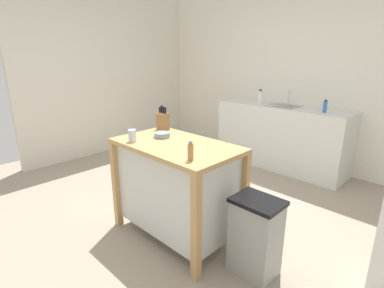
{
  "coord_description": "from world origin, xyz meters",
  "views": [
    {
      "loc": [
        2.0,
        -1.73,
        1.66
      ],
      "look_at": [
        0.19,
        0.12,
        0.85
      ],
      "focal_mm": 27.69,
      "sensor_mm": 36.0,
      "label": 1
    }
  ],
  "objects": [
    {
      "name": "kitchen_island",
      "position": [
        0.19,
        -0.08,
        0.5
      ],
      "size": [
        1.12,
        0.66,
        0.9
      ],
      "color": "tan",
      "rests_on": "ground"
    },
    {
      "name": "knife_block",
      "position": [
        -0.25,
        0.15,
        0.99
      ],
      "size": [
        0.11,
        0.09,
        0.25
      ],
      "color": "olive",
      "rests_on": "kitchen_island"
    },
    {
      "name": "wall_left",
      "position": [
        -2.55,
        0.98,
        1.3
      ],
      "size": [
        0.1,
        3.17,
        2.6
      ],
      "primitive_type": "cube",
      "color": "silver",
      "rests_on": "ground"
    },
    {
      "name": "bottle_dish_soap",
      "position": [
        0.6,
        2.12,
        0.99
      ],
      "size": [
        0.05,
        0.05,
        0.17
      ],
      "color": "blue",
      "rests_on": "sink_counter"
    },
    {
      "name": "sink_faucet",
      "position": [
        -0.01,
        2.36,
        1.03
      ],
      "size": [
        0.02,
        0.02,
        0.22
      ],
      "color": "#B7BCC1",
      "rests_on": "sink_counter"
    },
    {
      "name": "bowl_ceramic_small",
      "position": [
        -0.04,
        -0.04,
        0.93
      ],
      "size": [
        0.15,
        0.15,
        0.05
      ],
      "color": "gray",
      "rests_on": "kitchen_island"
    },
    {
      "name": "drinking_cup",
      "position": [
        -0.12,
        -0.31,
        0.96
      ],
      "size": [
        0.07,
        0.07,
        0.11
      ],
      "color": "silver",
      "rests_on": "kitchen_island"
    },
    {
      "name": "bottle_spray_cleaner",
      "position": [
        -0.37,
        2.15,
        1.02
      ],
      "size": [
        0.06,
        0.06,
        0.21
      ],
      "color": "white",
      "rests_on": "sink_counter"
    },
    {
      "name": "ground_plane",
      "position": [
        0.0,
        0.0,
        0.0
      ],
      "size": [
        6.13,
        6.13,
        0.0
      ],
      "primitive_type": "plane",
      "color": "gray",
      "rests_on": "ground"
    },
    {
      "name": "wall_back",
      "position": [
        0.0,
        2.57,
        1.3
      ],
      "size": [
        5.1,
        0.1,
        2.6
      ],
      "primitive_type": "cube",
      "color": "silver",
      "rests_on": "ground"
    },
    {
      "name": "sink_counter",
      "position": [
        -0.01,
        2.22,
        0.46
      ],
      "size": [
        1.9,
        0.6,
        0.92
      ],
      "color": "silver",
      "rests_on": "ground"
    },
    {
      "name": "pepper_grinder",
      "position": [
        0.57,
        -0.28,
        0.97
      ],
      "size": [
        0.04,
        0.04,
        0.15
      ],
      "color": "#AD7F4C",
      "rests_on": "kitchen_island"
    },
    {
      "name": "trash_bin",
      "position": [
        0.99,
        -0.01,
        0.32
      ],
      "size": [
        0.36,
        0.28,
        0.63
      ],
      "color": "gray",
      "rests_on": "ground"
    }
  ]
}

